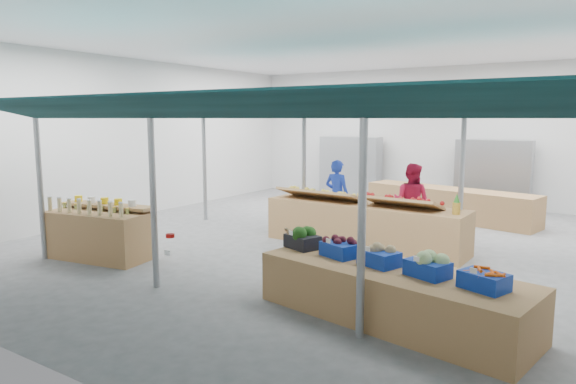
# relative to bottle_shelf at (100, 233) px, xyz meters

# --- Properties ---
(floor) EXTENTS (13.00, 13.00, 0.00)m
(floor) POSITION_rel_bottle_shelf_xyz_m (3.17, 3.37, -0.48)
(floor) COLOR #5E5E60
(floor) RESTS_ON ground
(hall) EXTENTS (13.00, 13.00, 13.00)m
(hall) POSITION_rel_bottle_shelf_xyz_m (3.17, 4.81, 2.17)
(hall) COLOR silver
(hall) RESTS_ON ground
(pole_grid) EXTENTS (10.00, 4.60, 3.00)m
(pole_grid) POSITION_rel_bottle_shelf_xyz_m (3.92, 1.62, 1.33)
(pole_grid) COLOR gray
(pole_grid) RESTS_ON floor
(awnings) EXTENTS (9.50, 7.08, 0.30)m
(awnings) POSITION_rel_bottle_shelf_xyz_m (3.92, 1.62, 2.30)
(awnings) COLOR black
(awnings) RESTS_ON pole_grid
(back_shelving_left) EXTENTS (2.00, 0.50, 2.00)m
(back_shelving_left) POSITION_rel_bottle_shelf_xyz_m (0.67, 9.37, 0.52)
(back_shelving_left) COLOR #B23F33
(back_shelving_left) RESTS_ON floor
(back_shelving_right) EXTENTS (2.00, 0.50, 2.00)m
(back_shelving_right) POSITION_rel_bottle_shelf_xyz_m (5.17, 9.37, 0.52)
(back_shelving_right) COLOR #B23F33
(back_shelving_right) RESTS_ON floor
(bottle_shelf) EXTENTS (2.12, 1.46, 1.17)m
(bottle_shelf) POSITION_rel_bottle_shelf_xyz_m (0.00, 0.00, 0.00)
(bottle_shelf) COLOR #986E42
(bottle_shelf) RESTS_ON floor
(veg_counter) EXTENTS (3.76, 1.82, 0.70)m
(veg_counter) POSITION_rel_bottle_shelf_xyz_m (5.79, 0.08, -0.13)
(veg_counter) COLOR #986E42
(veg_counter) RESTS_ON floor
(fruit_counter) EXTENTS (4.22, 1.15, 0.90)m
(fruit_counter) POSITION_rel_bottle_shelf_xyz_m (3.85, 3.48, -0.03)
(fruit_counter) COLOR #986E42
(fruit_counter) RESTS_ON floor
(far_counter) EXTENTS (4.62, 1.88, 0.82)m
(far_counter) POSITION_rel_bottle_shelf_xyz_m (4.50, 7.38, -0.07)
(far_counter) COLOR #986E42
(far_counter) RESTS_ON floor
(crate_stack) EXTENTS (0.63, 0.53, 0.65)m
(crate_stack) POSITION_rel_bottle_shelf_xyz_m (6.65, -0.05, -0.16)
(crate_stack) COLOR #0D2E95
(crate_stack) RESTS_ON floor
(vendor_left) EXTENTS (0.63, 0.42, 1.68)m
(vendor_left) POSITION_rel_bottle_shelf_xyz_m (2.65, 4.58, 0.36)
(vendor_left) COLOR #1931A5
(vendor_left) RESTS_ON floor
(vendor_right) EXTENTS (0.84, 0.66, 1.68)m
(vendor_right) POSITION_rel_bottle_shelf_xyz_m (4.45, 4.58, 0.36)
(vendor_right) COLOR #AD1537
(vendor_right) RESTS_ON floor
(crate_broccoli) EXTENTS (0.59, 0.50, 0.35)m
(crate_broccoli) POSITION_rel_bottle_shelf_xyz_m (4.26, 0.36, 0.38)
(crate_broccoli) COLOR black
(crate_broccoli) RESTS_ON veg_counter
(crate_beets) EXTENTS (0.59, 0.50, 0.29)m
(crate_beets) POSITION_rel_bottle_shelf_xyz_m (4.95, 0.23, 0.35)
(crate_beets) COLOR #0D2E95
(crate_beets) RESTS_ON veg_counter
(crate_celeriac) EXTENTS (0.59, 0.50, 0.31)m
(crate_celeriac) POSITION_rel_bottle_shelf_xyz_m (5.59, 0.12, 0.37)
(crate_celeriac) COLOR #0D2E95
(crate_celeriac) RESTS_ON veg_counter
(crate_cabbage) EXTENTS (0.59, 0.50, 0.35)m
(crate_cabbage) POSITION_rel_bottle_shelf_xyz_m (6.28, -0.01, 0.38)
(crate_cabbage) COLOR #0D2E95
(crate_cabbage) RESTS_ON veg_counter
(crate_carrots) EXTENTS (0.59, 0.50, 0.29)m
(crate_carrots) POSITION_rel_bottle_shelf_xyz_m (6.97, -0.13, 0.33)
(crate_carrots) COLOR #0D2E95
(crate_carrots) RESTS_ON veg_counter
(sparrow) EXTENTS (0.12, 0.09, 0.11)m
(sparrow) POSITION_rel_bottle_shelf_xyz_m (4.08, 0.26, 0.47)
(sparrow) COLOR brown
(sparrow) RESTS_ON crate_broccoli
(pole_ribbon) EXTENTS (0.12, 0.12, 0.28)m
(pole_ribbon) POSITION_rel_bottle_shelf_xyz_m (3.26, -1.37, 0.60)
(pole_ribbon) COLOR #AA0E0B
(pole_ribbon) RESTS_ON pole_grid
(apple_heap_yellow) EXTENTS (1.95, 0.84, 0.27)m
(apple_heap_yellow) POSITION_rel_bottle_shelf_xyz_m (2.85, 3.42, 0.58)
(apple_heap_yellow) COLOR #997247
(apple_heap_yellow) RESTS_ON fruit_counter
(apple_heap_red) EXTENTS (1.55, 0.81, 0.27)m
(apple_heap_red) POSITION_rel_bottle_shelf_xyz_m (4.70, 3.35, 0.58)
(apple_heap_red) COLOR #997247
(apple_heap_red) RESTS_ON fruit_counter
(pineapple) EXTENTS (0.14, 0.14, 0.39)m
(pineapple) POSITION_rel_bottle_shelf_xyz_m (5.74, 3.31, 0.60)
(pineapple) COLOR #8C6019
(pineapple) RESTS_ON fruit_counter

